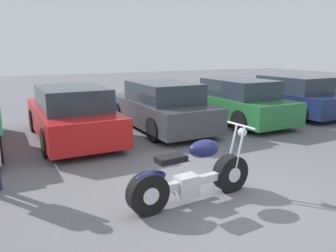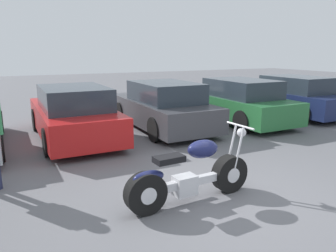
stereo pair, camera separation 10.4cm
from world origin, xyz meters
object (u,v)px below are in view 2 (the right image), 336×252
motorcycle (189,176)px  parked_car_green (237,102)px  parked_car_red (74,114)px  parked_car_dark_grey (162,107)px  parked_car_navy (292,96)px

motorcycle → parked_car_green: (4.36, 4.39, 0.24)m
parked_car_red → parked_car_dark_grey: size_ratio=1.00×
motorcycle → parked_car_green: bearing=45.2°
parked_car_dark_grey → parked_car_red: bearing=-179.2°
motorcycle → parked_car_red: parked_car_red is taller
motorcycle → parked_car_dark_grey: parked_car_dark_grey is taller
motorcycle → parked_car_red: bearing=100.2°
parked_car_dark_grey → parked_car_green: 2.61m
parked_car_dark_grey → parked_car_navy: 5.19m
motorcycle → parked_car_green: 6.20m
parked_car_dark_grey → parked_car_green: same height
motorcycle → parked_car_green: parked_car_green is taller
parked_car_green → motorcycle: bearing=-134.8°
motorcycle → parked_car_dark_grey: bearing=69.1°
parked_car_navy → parked_car_red: bearing=179.5°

